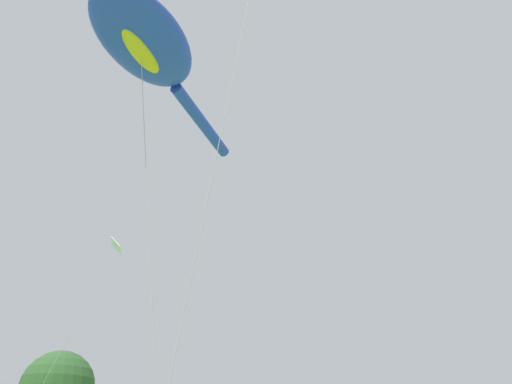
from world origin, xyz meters
TOP-DOWN VIEW (x-y plane):
  - big_show_kite at (0.13, 15.03)m, footprint 10.98×4.40m
  - small_kite_streamer_purple at (8.17, 25.02)m, footprint 3.34×3.53m

SIDE VIEW (x-z plane):
  - small_kite_streamer_purple at x=8.17m, z-range 5.57..18.77m
  - big_show_kite at x=0.13m, z-range 7.75..24.86m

